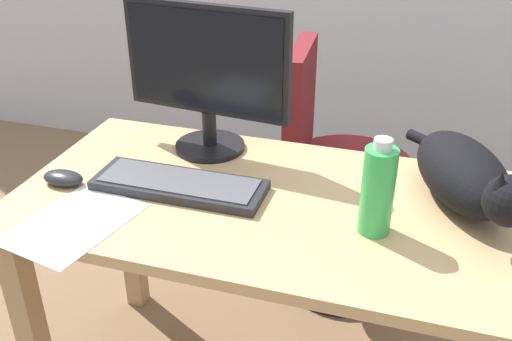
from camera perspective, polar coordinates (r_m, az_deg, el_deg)
desk at (r=1.49m, az=2.25°, el=-6.58°), size 1.32×0.66×0.70m
office_chair at (r=2.11m, az=7.68°, el=-1.76°), size 0.48×0.48×0.91m
monitor at (r=1.59m, az=-4.88°, el=9.49°), size 0.48×0.20×0.41m
keyboard at (r=1.48m, az=-7.58°, el=-1.39°), size 0.44×0.15×0.03m
cat at (r=1.46m, az=20.06°, el=-0.41°), size 0.31×0.57×0.20m
computer_mouse at (r=1.57m, az=-18.50°, el=-0.69°), size 0.11×0.06×0.04m
paper_sheet at (r=1.40m, az=-17.50°, el=-4.96°), size 0.27×0.33×0.00m
water_bottle at (r=1.29m, az=11.92°, el=-1.88°), size 0.07×0.07×0.23m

